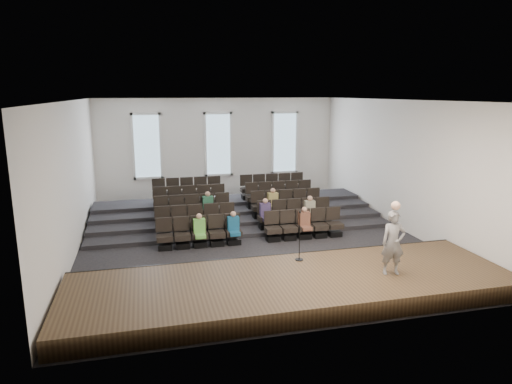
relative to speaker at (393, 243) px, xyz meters
The scene contains 14 objects.
ground 6.23m from the speaker, 115.76° to the left, with size 14.00×14.00×0.00m, color black.
ceiling 7.08m from the speaker, 115.76° to the left, with size 12.00×14.00×0.02m, color white.
wall_back 12.82m from the speaker, 101.93° to the left, with size 12.00×0.04×5.00m, color silver.
wall_front 3.26m from the speaker, 149.59° to the right, with size 12.00×0.04×5.00m, color silver.
wall_left 10.31m from the speaker, 147.72° to the left, with size 0.04×14.00×5.00m, color silver.
wall_right 6.53m from the speaker, 58.29° to the left, with size 0.04×14.00×5.00m, color silver.
stage 2.89m from the speaker, behind, with size 11.80×3.60×0.50m, color #48341F.
stage_lip 3.58m from the speaker, 140.96° to the left, with size 11.80×0.06×0.52m, color black.
risers 9.11m from the speaker, 106.99° to the left, with size 11.80×4.80×0.60m.
seating_rows 7.52m from the speaker, 110.63° to the left, with size 6.80×4.70×1.67m.
windows 12.77m from the speaker, 102.00° to the left, with size 8.44×0.10×3.24m.
audience 6.23m from the speaker, 111.54° to the left, with size 4.85×2.64×1.10m.
speaker is the anchor object (origin of this frame).
mic_stand 2.63m from the speaker, 142.86° to the left, with size 0.25×0.25×1.47m.
Camera 1 is at (-3.66, -15.77, 5.27)m, focal length 32.00 mm.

